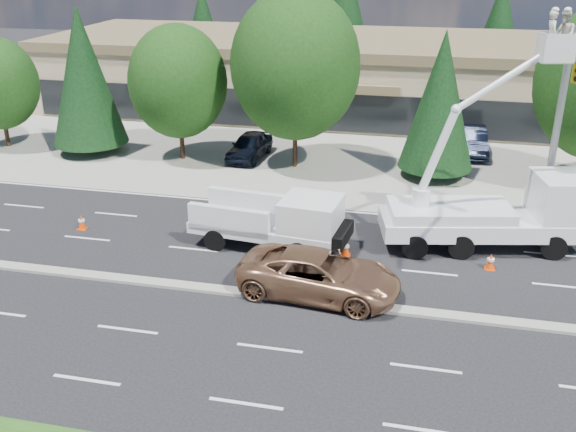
% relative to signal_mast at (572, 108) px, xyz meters
% --- Properties ---
extents(ground, '(140.00, 140.00, 0.00)m').
position_rel_signal_mast_xyz_m(ground, '(-10.03, -7.04, -6.06)').
color(ground, black).
rests_on(ground, ground).
extents(concrete_apron, '(140.00, 22.00, 0.01)m').
position_rel_signal_mast_xyz_m(concrete_apron, '(-10.03, 12.96, -6.05)').
color(concrete_apron, gray).
rests_on(concrete_apron, ground).
extents(road_median, '(120.00, 0.55, 0.12)m').
position_rel_signal_mast_xyz_m(road_median, '(-10.03, -7.04, -6.00)').
color(road_median, gray).
rests_on(road_median, ground).
extents(strip_mall, '(50.40, 15.40, 5.50)m').
position_rel_signal_mast_xyz_m(strip_mall, '(-10.03, 22.93, -3.23)').
color(strip_mall, tan).
rests_on(strip_mall, ground).
extents(tree_front_b, '(4.54, 4.54, 8.94)m').
position_rel_signal_mast_xyz_m(tree_front_b, '(-26.03, 7.96, -1.26)').
color(tree_front_b, '#332114').
rests_on(tree_front_b, ground).
extents(tree_front_c, '(5.78, 5.78, 8.01)m').
position_rel_signal_mast_xyz_m(tree_front_c, '(-20.03, 7.96, -1.37)').
color(tree_front_c, '#332114').
rests_on(tree_front_c, ground).
extents(tree_front_d, '(7.25, 7.25, 10.06)m').
position_rel_signal_mast_xyz_m(tree_front_d, '(-13.03, 7.96, -0.17)').
color(tree_front_d, '#332114').
rests_on(tree_front_d, ground).
extents(tree_front_e, '(4.10, 4.10, 8.08)m').
position_rel_signal_mast_xyz_m(tree_front_e, '(-5.03, 7.96, -1.72)').
color(tree_front_e, '#332114').
rests_on(tree_front_e, ground).
extents(tree_back_a, '(4.35, 4.35, 8.57)m').
position_rel_signal_mast_xyz_m(tree_back_a, '(-28.03, 34.96, -1.46)').
color(tree_back_a, '#332114').
rests_on(tree_back_a, ground).
extents(tree_back_b, '(5.93, 5.93, 11.69)m').
position_rel_signal_mast_xyz_m(tree_back_b, '(-14.03, 34.96, 0.21)').
color(tree_back_b, '#332114').
rests_on(tree_back_b, ground).
extents(tree_back_c, '(4.92, 4.92, 9.71)m').
position_rel_signal_mast_xyz_m(tree_back_c, '(-0.03, 34.96, -0.85)').
color(tree_back_c, '#332114').
rests_on(tree_back_c, ground).
extents(signal_mast, '(2.76, 10.16, 9.00)m').
position_rel_signal_mast_xyz_m(signal_mast, '(0.00, 0.00, 0.00)').
color(signal_mast, gray).
rests_on(signal_mast, ground).
extents(utility_pickup, '(6.61, 3.04, 2.45)m').
position_rel_signal_mast_xyz_m(utility_pickup, '(-11.55, -2.90, -5.05)').
color(utility_pickup, white).
rests_on(utility_pickup, ground).
extents(bucket_truck, '(8.87, 4.27, 9.95)m').
position_rel_signal_mast_xyz_m(bucket_truck, '(-2.30, -0.74, -3.95)').
color(bucket_truck, white).
rests_on(bucket_truck, ground).
extents(traffic_cone_a, '(0.40, 0.40, 0.70)m').
position_rel_signal_mast_xyz_m(traffic_cone_a, '(-20.75, -2.94, -5.72)').
color(traffic_cone_a, '#EE4007').
rests_on(traffic_cone_a, ground).
extents(traffic_cone_b, '(0.40, 0.40, 0.70)m').
position_rel_signal_mast_xyz_m(traffic_cone_b, '(-11.27, -2.89, -5.72)').
color(traffic_cone_b, '#EE4007').
rests_on(traffic_cone_b, ground).
extents(traffic_cone_c, '(0.40, 0.40, 0.70)m').
position_rel_signal_mast_xyz_m(traffic_cone_c, '(-8.53, -2.98, -5.72)').
color(traffic_cone_c, '#EE4007').
rests_on(traffic_cone_c, ground).
extents(traffic_cone_d, '(0.40, 0.40, 0.70)m').
position_rel_signal_mast_xyz_m(traffic_cone_d, '(-2.66, -2.96, -5.72)').
color(traffic_cone_d, '#EE4007').
rests_on(traffic_cone_d, ground).
extents(minivan, '(6.28, 3.36, 1.68)m').
position_rel_signal_mast_xyz_m(minivan, '(-9.07, -6.44, -5.22)').
color(minivan, '#936547').
rests_on(minivan, ground).
extents(parked_car_west, '(2.20, 4.67, 1.54)m').
position_rel_signal_mast_xyz_m(parked_car_west, '(-16.07, 8.96, -5.28)').
color(parked_car_west, black).
rests_on(parked_car_west, ground).
extents(parked_car_east, '(1.98, 5.05, 1.64)m').
position_rel_signal_mast_xyz_m(parked_car_east, '(-2.85, 12.86, -5.24)').
color(parked_car_east, black).
rests_on(parked_car_east, ground).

